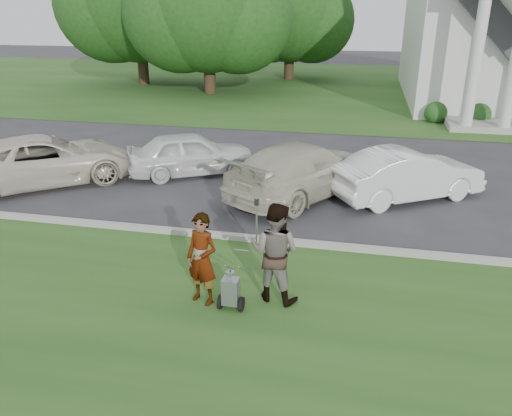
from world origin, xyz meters
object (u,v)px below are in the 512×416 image
(person_right, at_px, (275,253))
(tree_left, at_px, (207,10))
(car_b, at_px, (191,153))
(car_d, at_px, (407,175))
(striping_cart, at_px, (231,292))
(tree_back, at_px, (290,15))
(tree_far, at_px, (138,1))
(parking_meter_near, at_px, (257,218))
(person_left, at_px, (202,260))
(car_a, at_px, (46,160))
(car_c, at_px, (303,170))

(person_right, bearing_deg, tree_left, -56.43)
(person_right, height_order, car_b, person_right)
(car_d, bearing_deg, striping_cart, 119.85)
(tree_back, bearing_deg, tree_far, -153.44)
(tree_left, xyz_separation_m, parking_meter_near, (7.89, -21.86, -4.29))
(person_left, relative_size, car_d, 0.40)
(tree_back, height_order, car_a, tree_back)
(parking_meter_near, distance_m, car_c, 3.97)
(person_right, bearing_deg, car_c, -74.31)
(tree_back, xyz_separation_m, parking_meter_near, (3.89, -29.86, -3.91))
(tree_back, bearing_deg, car_b, -88.75)
(car_b, bearing_deg, parking_meter_near, -176.28)
(car_c, distance_m, car_d, 3.02)
(parking_meter_near, height_order, car_a, car_a)
(tree_left, relative_size, car_c, 1.96)
(parking_meter_near, height_order, car_d, car_d)
(person_right, relative_size, parking_meter_near, 1.50)
(tree_far, bearing_deg, car_b, -61.89)
(striping_cart, relative_size, car_a, 0.17)
(tree_left, distance_m, striping_cart, 26.05)
(tree_back, bearing_deg, car_d, -73.79)
(parking_meter_near, bearing_deg, tree_back, 97.41)
(tree_left, xyz_separation_m, car_b, (4.54, -16.74, -4.39))
(person_left, height_order, parking_meter_near, person_left)
(car_b, bearing_deg, car_a, 84.60)
(tree_far, xyz_separation_m, person_left, (13.36, -27.21, -4.80))
(parking_meter_near, bearing_deg, tree_far, 119.19)
(person_left, distance_m, person_right, 1.36)
(car_d, bearing_deg, tree_far, 7.57)
(car_a, relative_size, car_b, 1.30)
(person_left, height_order, car_a, person_left)
(tree_left, relative_size, person_left, 5.93)
(parking_meter_near, xyz_separation_m, car_a, (-7.53, 3.26, -0.06))
(tree_back, distance_m, car_d, 26.97)
(tree_back, relative_size, striping_cart, 10.33)
(tree_far, distance_m, car_b, 22.92)
(tree_far, relative_size, car_a, 2.12)
(parking_meter_near, bearing_deg, car_a, 156.56)
(striping_cart, xyz_separation_m, car_a, (-7.58, 5.75, 0.39))
(tree_left, distance_m, tree_far, 6.73)
(person_left, relative_size, car_a, 0.33)
(tree_back, xyz_separation_m, car_a, (-3.64, -26.60, -3.97))
(tree_far, relative_size, tree_back, 1.21)
(person_right, bearing_deg, tree_back, -68.08)
(tree_far, bearing_deg, person_right, -61.33)
(car_b, bearing_deg, striping_cart, 174.66)
(striping_cart, bearing_deg, person_right, 37.73)
(car_a, xyz_separation_m, car_d, (11.09, 0.98, -0.02))
(car_a, bearing_deg, striping_cart, -167.08)
(person_left, relative_size, parking_meter_near, 1.38)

